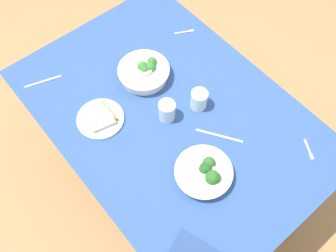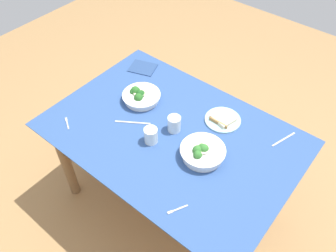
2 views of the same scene
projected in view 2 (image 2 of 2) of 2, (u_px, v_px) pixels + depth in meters
The scene contains 12 objects.
ground_plane at pixel (171, 200), 2.58m from camera, with size 6.00×6.00×0.00m, color #9E7547.
dining_table at pixel (172, 144), 2.11m from camera, with size 1.47×1.01×0.76m.
broccoli_bowl_far at pixel (140, 96), 2.20m from camera, with size 0.25×0.25×0.09m.
broccoli_bowl_near at pixel (202, 152), 1.88m from camera, with size 0.25×0.25×0.10m.
bread_side_plate at pixel (223, 119), 2.09m from camera, with size 0.22×0.22×0.03m.
water_glass_center at pixel (174, 124), 2.01m from camera, with size 0.08×0.08×0.10m, color silver.
water_glass_side at pixel (151, 135), 1.95m from camera, with size 0.08×0.08×0.10m, color silver.
fork_by_far_bowl at pixel (177, 210), 1.68m from camera, with size 0.06×0.10×0.00m.
fork_by_near_bowl at pixel (67, 123), 2.08m from camera, with size 0.09×0.06×0.00m.
table_knife_left at pixel (284, 139), 1.99m from camera, with size 0.18×0.01×0.00m, color #B7B7BC.
table_knife_right at pixel (133, 122), 2.08m from camera, with size 0.22×0.01×0.00m, color #B7B7BC.
napkin_folded_upper at pixel (143, 68), 2.45m from camera, with size 0.18×0.15×0.01m, color navy.
Camera 2 is at (0.84, -1.07, 2.26)m, focal length 36.74 mm.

